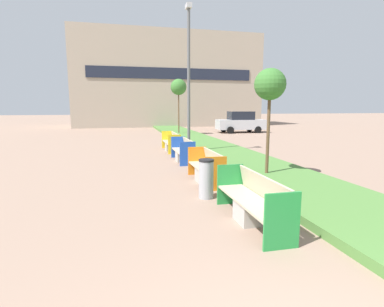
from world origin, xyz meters
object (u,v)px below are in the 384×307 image
object	(u,v)px
bench_yellow_frame	(171,144)
sapling_tree_near	(270,86)
bench_orange_frame	(206,170)
street_lamp_post	(189,74)
parked_car_distant	(241,122)
litter_bin	(206,179)
sapling_tree_far	(179,87)
bench_blue_frame	(183,153)
bench_green_frame	(253,204)

from	to	relation	value
bench_yellow_frame	sapling_tree_near	distance (m)	7.41
bench_orange_frame	street_lamp_post	distance (m)	6.30
parked_car_distant	street_lamp_post	bearing A→B (deg)	-119.12
litter_bin	parked_car_distant	xyz separation A→B (m)	(8.21, 17.93, 0.42)
sapling_tree_far	sapling_tree_near	bearing A→B (deg)	-90.00
bench_blue_frame	parked_car_distant	distance (m)	14.97
bench_orange_frame	sapling_tree_near	world-z (taller)	sapling_tree_near
bench_green_frame	parked_car_distant	xyz separation A→B (m)	(7.75, 19.67, 0.54)
bench_blue_frame	bench_yellow_frame	size ratio (longest dim) A/B	0.89
bench_blue_frame	bench_yellow_frame	bearing A→B (deg)	89.94
bench_orange_frame	street_lamp_post	xyz separation A→B (m)	(0.61, 5.26, 3.41)
bench_green_frame	bench_orange_frame	xyz separation A→B (m)	(-0.00, 3.32, -0.01)
parked_car_distant	bench_yellow_frame	bearing A→B (deg)	-125.03
bench_green_frame	litter_bin	distance (m)	1.80
sapling_tree_far	parked_car_distant	world-z (taller)	sapling_tree_far
sapling_tree_near	parked_car_distant	xyz separation A→B (m)	(5.76, 16.36, -1.98)
bench_yellow_frame	litter_bin	distance (m)	8.27
street_lamp_post	parked_car_distant	distance (m)	13.49
bench_orange_frame	bench_yellow_frame	size ratio (longest dim) A/B	0.89
bench_orange_frame	sapling_tree_far	size ratio (longest dim) A/B	0.47
bench_green_frame	bench_yellow_frame	distance (m)	9.99
bench_blue_frame	sapling_tree_far	xyz separation A→B (m)	(1.99, 11.69, 3.41)
bench_green_frame	bench_yellow_frame	xyz separation A→B (m)	(-0.00, 9.99, -0.00)
bench_orange_frame	parked_car_distant	bearing A→B (deg)	64.63
bench_blue_frame	parked_car_distant	xyz separation A→B (m)	(7.75, 12.79, 0.55)
litter_bin	sapling_tree_near	bearing A→B (deg)	32.72
bench_yellow_frame	parked_car_distant	distance (m)	12.41
bench_blue_frame	street_lamp_post	distance (m)	3.86
bench_blue_frame	sapling_tree_far	size ratio (longest dim) A/B	0.47
parked_car_distant	sapling_tree_near	bearing A→B (deg)	-105.75
litter_bin	street_lamp_post	bearing A→B (deg)	81.11
bench_blue_frame	sapling_tree_near	distance (m)	4.80
bench_blue_frame	bench_yellow_frame	distance (m)	3.12
litter_bin	parked_car_distant	distance (m)	19.72
bench_orange_frame	litter_bin	xyz separation A→B (m)	(-0.46, -1.58, 0.13)
bench_blue_frame	sapling_tree_near	bearing A→B (deg)	-60.84
sapling_tree_near	sapling_tree_far	distance (m)	15.27
bench_green_frame	litter_bin	bearing A→B (deg)	104.86
bench_yellow_frame	street_lamp_post	bearing A→B (deg)	-66.64
bench_blue_frame	litter_bin	bearing A→B (deg)	-95.10
parked_car_distant	sapling_tree_far	bearing A→B (deg)	-165.47
bench_green_frame	bench_yellow_frame	bearing A→B (deg)	90.00
sapling_tree_near	sapling_tree_far	size ratio (longest dim) A/B	0.77
street_lamp_post	sapling_tree_far	bearing A→B (deg)	82.15
bench_green_frame	sapling_tree_far	distance (m)	18.97
litter_bin	sapling_tree_far	size ratio (longest dim) A/B	0.22
bench_orange_frame	sapling_tree_near	distance (m)	3.21
litter_bin	sapling_tree_near	world-z (taller)	sapling_tree_near
bench_yellow_frame	litter_bin	xyz separation A→B (m)	(-0.46, -8.25, 0.12)
litter_bin	parked_car_distant	size ratio (longest dim) A/B	0.23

